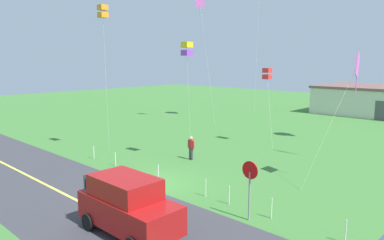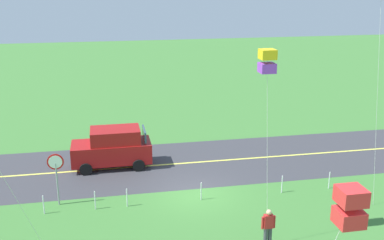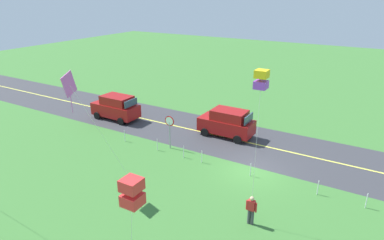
% 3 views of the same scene
% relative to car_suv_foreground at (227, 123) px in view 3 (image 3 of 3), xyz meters
% --- Properties ---
extents(ground_plane, '(120.00, 120.00, 0.10)m').
position_rel_car_suv_foreground_xyz_m(ground_plane, '(-3.86, 4.33, -1.20)').
color(ground_plane, '#3D7533').
extents(asphalt_road, '(120.00, 7.00, 0.00)m').
position_rel_car_suv_foreground_xyz_m(asphalt_road, '(-3.86, 0.33, -1.15)').
color(asphalt_road, '#38383D').
rests_on(asphalt_road, ground).
extents(road_centre_stripe, '(120.00, 0.16, 0.00)m').
position_rel_car_suv_foreground_xyz_m(road_centre_stripe, '(-3.86, 0.33, -1.15)').
color(road_centre_stripe, '#E5E04C').
rests_on(road_centre_stripe, asphalt_road).
extents(car_suv_foreground, '(4.40, 2.12, 2.24)m').
position_rel_car_suv_foreground_xyz_m(car_suv_foreground, '(0.00, 0.00, 0.00)').
color(car_suv_foreground, maroon).
rests_on(car_suv_foreground, ground).
extents(car_parked_east_near, '(4.40, 2.12, 2.24)m').
position_rel_car_suv_foreground_xyz_m(car_parked_east_near, '(10.36, 1.62, 0.00)').
color(car_parked_east_near, maroon).
rests_on(car_parked_east_near, ground).
extents(stop_sign, '(0.76, 0.08, 2.56)m').
position_rel_car_suv_foreground_xyz_m(stop_sign, '(2.69, 4.23, 0.65)').
color(stop_sign, gray).
rests_on(stop_sign, ground).
extents(person_adult_near, '(0.58, 0.22, 1.60)m').
position_rel_car_suv_foreground_xyz_m(person_adult_near, '(-5.77, 9.49, -0.29)').
color(person_adult_near, '#3F3F47').
rests_on(person_adult_near, ground).
extents(kite_red_low, '(0.56, 0.83, 7.80)m').
position_rel_car_suv_foreground_xyz_m(kite_red_low, '(-5.61, 8.94, 6.20)').
color(kite_red_low, silver).
rests_on(kite_red_low, ground).
extents(kite_green_far, '(1.50, 1.11, 6.06)m').
position_rel_car_suv_foreground_xyz_m(kite_green_far, '(-4.68, 16.86, 4.46)').
color(kite_green_far, silver).
rests_on(kite_green_far, ground).
extents(kite_cyan_top, '(1.70, 3.04, 7.14)m').
position_rel_car_suv_foreground_xyz_m(kite_cyan_top, '(4.03, 11.49, 5.16)').
color(kite_cyan_top, silver).
rests_on(kite_cyan_top, ground).
extents(fence_post_0, '(0.05, 0.05, 0.90)m').
position_rel_car_suv_foreground_xyz_m(fence_post_0, '(-10.68, 5.03, -0.70)').
color(fence_post_0, silver).
rests_on(fence_post_0, ground).
extents(fence_post_1, '(0.05, 0.05, 0.90)m').
position_rel_car_suv_foreground_xyz_m(fence_post_1, '(-8.14, 5.03, -0.70)').
color(fence_post_1, silver).
rests_on(fence_post_1, ground).
extents(fence_post_2, '(0.05, 0.05, 0.90)m').
position_rel_car_suv_foreground_xyz_m(fence_post_2, '(-4.02, 5.03, -0.70)').
color(fence_post_2, silver).
rests_on(fence_post_2, ground).
extents(fence_post_3, '(0.05, 0.05, 0.90)m').
position_rel_car_suv_foreground_xyz_m(fence_post_3, '(-0.47, 5.03, -0.70)').
color(fence_post_3, silver).
rests_on(fence_post_3, ground).
extents(fence_post_4, '(0.05, 0.05, 0.90)m').
position_rel_car_suv_foreground_xyz_m(fence_post_4, '(0.99, 5.03, -0.70)').
color(fence_post_4, silver).
rests_on(fence_post_4, ground).
extents(fence_post_5, '(0.05, 0.05, 0.90)m').
position_rel_car_suv_foreground_xyz_m(fence_post_5, '(3.28, 5.03, -0.70)').
color(fence_post_5, silver).
rests_on(fence_post_5, ground).
extents(fence_post_6, '(0.05, 0.05, 0.90)m').
position_rel_car_suv_foreground_xyz_m(fence_post_6, '(6.42, 5.03, -0.70)').
color(fence_post_6, silver).
rests_on(fence_post_6, ground).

